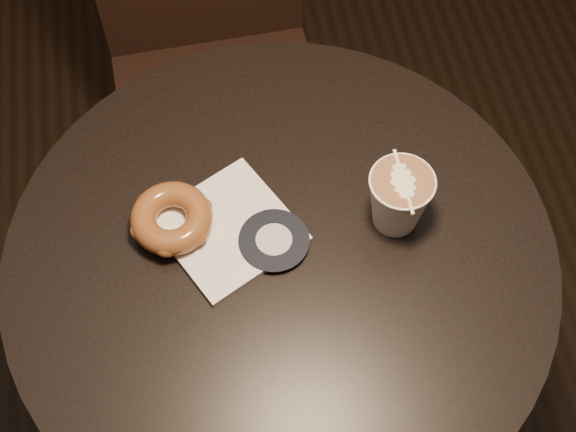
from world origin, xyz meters
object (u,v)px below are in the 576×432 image
(chair, at_px, (210,36))
(doughnut, at_px, (171,218))
(cafe_table, at_px, (281,314))
(latte_cup, at_px, (398,200))
(pastry_bag, at_px, (228,229))

(chair, height_order, doughnut, chair)
(cafe_table, bearing_deg, latte_cup, 8.60)
(cafe_table, height_order, latte_cup, latte_cup)
(chair, relative_size, latte_cup, 10.58)
(cafe_table, relative_size, doughnut, 7.21)
(pastry_bag, height_order, doughnut, doughnut)
(cafe_table, bearing_deg, doughnut, 155.80)
(chair, bearing_deg, cafe_table, -88.33)
(chair, xyz_separation_m, doughnut, (-0.09, -0.51, 0.24))
(cafe_table, bearing_deg, pastry_bag, 145.01)
(cafe_table, distance_m, chair, 0.57)
(latte_cup, bearing_deg, doughnut, 172.98)
(doughnut, bearing_deg, cafe_table, -24.20)
(latte_cup, bearing_deg, cafe_table, -171.40)
(cafe_table, height_order, pastry_bag, pastry_bag)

